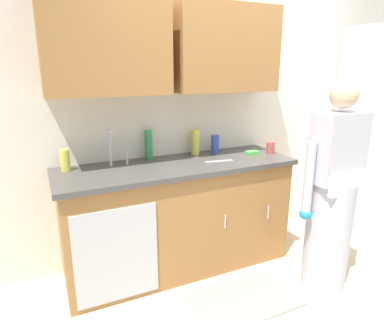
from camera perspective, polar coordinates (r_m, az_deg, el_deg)
ground_plane at (r=2.91m, az=14.34°, el=-20.96°), size 9.00×9.00×0.00m
kitchen_wall_with_uppers at (r=3.12m, az=2.46°, el=11.20°), size 4.80×0.44×2.70m
closet_door_panel at (r=3.77m, az=28.98°, el=3.49°), size 0.04×1.10×2.10m
counter_cabinet at (r=2.95m, az=-2.39°, el=-9.79°), size 1.90×0.62×0.90m
countertop at (r=2.78m, az=-2.45°, el=-0.98°), size 1.96×0.66×0.04m
sink at (r=2.65m, az=-12.02°, el=-2.03°), size 0.50×0.36×0.35m
person_at_sink at (r=2.81m, az=22.43°, el=-6.98°), size 0.55×0.34×1.62m
floor_mat at (r=2.80m, az=8.63°, el=-22.21°), size 0.80×0.50×0.01m
bottle_dish_liquid at (r=2.90m, az=-7.35°, el=2.55°), size 0.06×0.06×0.25m
bottle_cleaner_spray at (r=3.11m, az=3.90°, el=2.69°), size 0.07×0.07×0.16m
bottle_water_short at (r=3.04m, az=0.56°, el=3.06°), size 0.08×0.08×0.23m
bottle_water_tall at (r=2.73m, az=-20.65°, el=-0.05°), size 0.07×0.07×0.17m
cup_by_sink at (r=3.18m, az=13.12°, el=2.08°), size 0.08×0.08×0.10m
knife_on_counter at (r=2.84m, az=4.55°, el=-0.19°), size 0.24×0.06×0.01m
sponge at (r=3.11m, az=10.08°, el=1.23°), size 0.11×0.07×0.03m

